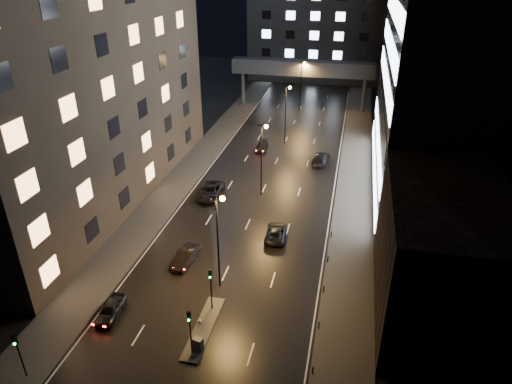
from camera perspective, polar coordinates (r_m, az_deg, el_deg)
ground at (r=73.47m, az=2.59°, el=3.91°), size 160.00×160.00×0.00m
sidewalk_left at (r=72.06m, az=-7.97°, el=3.24°), size 5.00×110.00×0.15m
sidewalk_right at (r=68.02m, az=12.25°, el=1.34°), size 5.00×110.00×0.15m
building_left at (r=61.45m, az=-22.09°, el=16.88°), size 15.00×48.00×40.00m
building_right_low at (r=43.24m, az=22.11°, el=-7.34°), size 10.00×18.00×12.00m
building_right_glass at (r=64.31m, az=26.18°, el=18.81°), size 20.00×36.00×45.00m
building_far at (r=126.10m, az=7.65°, el=19.50°), size 34.00×14.00×25.00m
skybridge at (r=99.35m, az=5.86°, el=15.08°), size 30.00×3.00×10.00m
median_island at (r=42.16m, az=-6.54°, el=-16.50°), size 1.60×8.00×0.15m
traffic_signal_near at (r=41.94m, az=-5.67°, el=-11.24°), size 0.28×0.34×4.40m
traffic_signal_far at (r=38.06m, az=-8.27°, el=-16.23°), size 0.28×0.34×4.40m
traffic_signal_corner at (r=40.32m, az=-27.60°, el=-17.08°), size 0.28×0.34×4.40m
bollard_row at (r=43.73m, az=8.18°, el=-14.04°), size 0.12×25.12×0.90m
streetlight_near at (r=42.73m, az=-4.64°, el=-4.79°), size 1.45×0.50×10.15m
streetlight_mid_a at (r=60.05m, az=0.84°, el=5.15°), size 1.45×0.50×10.15m
streetlight_mid_b at (r=78.64m, az=3.85°, el=10.51°), size 1.45×0.50×10.15m
streetlight_far at (r=97.80m, az=5.75°, el=13.78°), size 1.45×0.50×10.15m
car_away_a at (r=44.68m, az=-17.74°, el=-13.81°), size 1.95×4.26×1.42m
car_away_b at (r=49.59m, az=-8.79°, el=-7.98°), size 2.12×4.74×1.51m
car_away_c at (r=62.24m, az=-5.67°, el=0.09°), size 2.78×5.89×1.63m
car_away_d at (r=77.35m, az=0.77°, el=5.69°), size 2.14×4.65×1.32m
car_toward_a at (r=53.17m, az=2.52°, el=-5.08°), size 2.56×5.06×1.37m
car_toward_b at (r=73.20m, az=8.10°, el=4.24°), size 2.68×5.62×1.58m
utility_cabinet at (r=39.86m, az=-7.24°, el=-18.36°), size 0.88×0.73×1.23m
cone_a at (r=42.56m, az=-7.08°, el=-15.73°), size 0.49×0.49×0.48m
cone_b at (r=39.80m, az=-7.95°, el=-19.55°), size 0.39×0.39×0.53m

